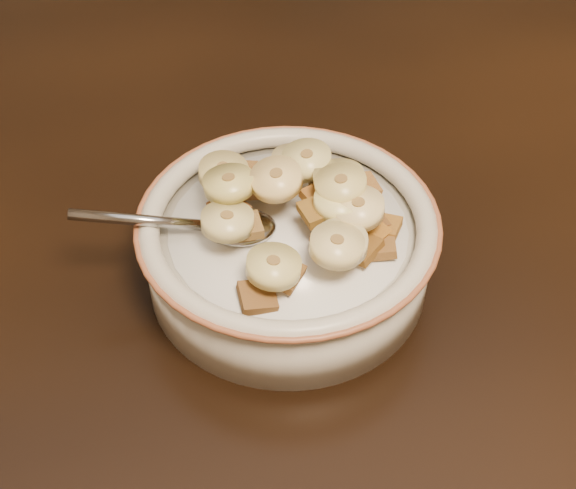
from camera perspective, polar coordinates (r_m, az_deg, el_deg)
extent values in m
cube|color=black|center=(0.64, -0.16, 6.16)|extent=(1.41, 0.91, 0.04)
cube|color=#372210|center=(1.24, -8.12, 12.55)|extent=(0.55, 0.55, 0.94)
cylinder|color=beige|center=(0.51, 0.00, -0.70)|extent=(0.18, 0.18, 0.04)
cylinder|color=white|center=(0.49, 0.00, 1.03)|extent=(0.15, 0.15, 0.00)
ellipsoid|color=gray|center=(0.49, -3.33, 1.20)|extent=(0.05, 0.04, 0.01)
cube|color=brown|center=(0.47, 3.22, 0.12)|extent=(0.03, 0.03, 0.01)
cube|color=brown|center=(0.47, 3.31, 0.09)|extent=(0.03, 0.03, 0.01)
cube|color=brown|center=(0.49, 6.76, 1.29)|extent=(0.03, 0.03, 0.01)
cube|color=brown|center=(0.45, -2.19, -3.74)|extent=(0.02, 0.02, 0.01)
cube|color=brown|center=(0.48, 6.47, -0.10)|extent=(0.02, 0.02, 0.01)
cube|color=brown|center=(0.49, -1.12, 4.54)|extent=(0.03, 0.03, 0.01)
cube|color=brown|center=(0.50, 3.28, 4.18)|extent=(0.03, 0.03, 0.01)
cube|color=#925E25|center=(0.51, 3.95, 4.38)|extent=(0.03, 0.03, 0.01)
cube|color=#976520|center=(0.48, 5.75, 0.93)|extent=(0.03, 0.03, 0.01)
cube|color=olive|center=(0.47, -3.12, 1.30)|extent=(0.02, 0.02, 0.01)
cube|color=brown|center=(0.45, -0.34, -2.04)|extent=(0.03, 0.03, 0.01)
cube|color=brown|center=(0.53, -3.34, 5.24)|extent=(0.02, 0.03, 0.01)
cube|color=brown|center=(0.49, 5.81, 1.55)|extent=(0.02, 0.02, 0.01)
cube|color=brown|center=(0.48, 5.77, 0.35)|extent=(0.03, 0.03, 0.01)
cube|color=brown|center=(0.47, 5.20, -0.23)|extent=(0.03, 0.03, 0.01)
cube|color=brown|center=(0.52, -0.09, 5.25)|extent=(0.03, 0.03, 0.01)
cube|color=#8A5C19|center=(0.47, 2.18, 2.42)|extent=(0.02, 0.02, 0.01)
cube|color=brown|center=(0.50, -2.76, 4.13)|extent=(0.02, 0.02, 0.01)
cube|color=#9D5E2E|center=(0.49, -4.21, 2.56)|extent=(0.03, 0.03, 0.01)
cube|color=olive|center=(0.51, 5.26, 4.19)|extent=(0.02, 0.02, 0.01)
cube|color=brown|center=(0.49, 2.42, 3.33)|extent=(0.03, 0.03, 0.01)
cube|color=brown|center=(0.50, 2.63, 4.64)|extent=(0.02, 0.02, 0.01)
cylinder|color=#F4D282|center=(0.48, -0.84, 4.66)|extent=(0.04, 0.04, 0.02)
cylinder|color=#CDC47E|center=(0.50, 1.34, 6.03)|extent=(0.04, 0.04, 0.01)
cylinder|color=#D5C876|center=(0.48, 3.77, 4.24)|extent=(0.04, 0.04, 0.01)
cylinder|color=#F9EB94|center=(0.47, 3.69, 2.93)|extent=(0.03, 0.03, 0.02)
cylinder|color=#DBCC6E|center=(0.50, -4.61, 5.13)|extent=(0.04, 0.04, 0.01)
cylinder|color=#D0C465|center=(0.48, -4.22, 4.35)|extent=(0.04, 0.04, 0.01)
cylinder|color=#DDD07A|center=(0.47, -4.33, 1.67)|extent=(0.04, 0.04, 0.01)
cylinder|color=#CDC587|center=(0.45, 3.75, 0.09)|extent=(0.04, 0.04, 0.01)
cylinder|color=#EFD988|center=(0.47, 4.99, 2.58)|extent=(0.04, 0.04, 0.01)
cylinder|color=#D1BE68|center=(0.44, -1.04, -1.57)|extent=(0.04, 0.04, 0.01)
cylinder|color=#EBD477|center=(0.49, 3.62, 4.69)|extent=(0.04, 0.04, 0.01)
cylinder|color=beige|center=(0.45, 3.49, -0.08)|extent=(0.04, 0.04, 0.01)
cylinder|color=beige|center=(0.50, 0.53, 5.80)|extent=(0.04, 0.04, 0.01)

